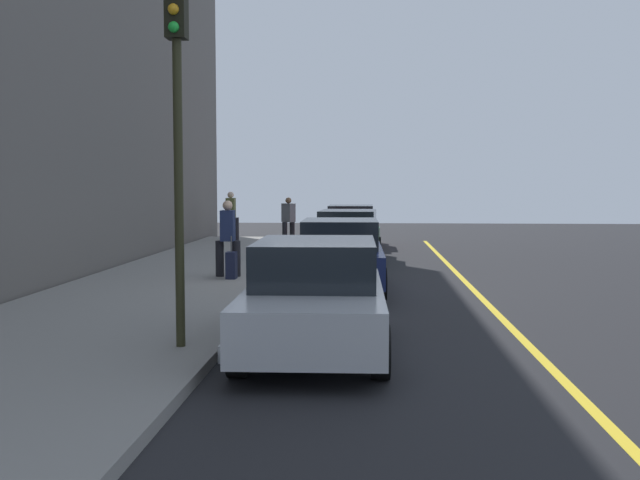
% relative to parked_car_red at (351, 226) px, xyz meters
% --- Properties ---
extents(ground_plane, '(56.00, 56.00, 0.00)m').
position_rel_parked_car_red_xyz_m(ground_plane, '(11.07, -0.28, -0.76)').
color(ground_plane, black).
extents(sidewalk, '(28.00, 4.60, 0.15)m').
position_rel_parked_car_red_xyz_m(sidewalk, '(11.07, -3.58, -0.68)').
color(sidewalk, gray).
rests_on(sidewalk, ground).
extents(lane_stripe_centre, '(28.00, 0.14, 0.01)m').
position_rel_parked_car_red_xyz_m(lane_stripe_centre, '(11.07, 2.92, -0.75)').
color(lane_stripe_centre, gold).
rests_on(lane_stripe_centre, ground).
extents(snow_bank_curb, '(6.64, 0.56, 0.22)m').
position_rel_parked_car_red_xyz_m(snow_bank_curb, '(14.95, -0.98, -0.65)').
color(snow_bank_curb, white).
rests_on(snow_bank_curb, ground).
extents(parked_car_red, '(4.31, 1.90, 1.51)m').
position_rel_parked_car_red_xyz_m(parked_car_red, '(0.00, 0.00, 0.00)').
color(parked_car_red, black).
rests_on(parked_car_red, ground).
extents(parked_car_green, '(4.79, 2.03, 1.51)m').
position_rel_parked_car_red_xyz_m(parked_car_green, '(5.37, 0.03, 0.00)').
color(parked_car_green, black).
rests_on(parked_car_green, ground).
extents(parked_car_navy, '(4.36, 1.95, 1.51)m').
position_rel_parked_car_red_xyz_m(parked_car_navy, '(11.39, 0.04, 0.00)').
color(parked_car_navy, black).
rests_on(parked_car_navy, ground).
extents(parked_car_silver, '(4.36, 1.95, 1.51)m').
position_rel_parked_car_red_xyz_m(parked_car_silver, '(17.50, -0.07, 0.00)').
color(parked_car_silver, black).
rests_on(parked_car_silver, ground).
extents(pedestrian_navy_coat, '(0.49, 0.58, 1.76)m').
position_rel_parked_car_red_xyz_m(pedestrian_navy_coat, '(10.40, -2.60, 0.33)').
color(pedestrian_navy_coat, black).
rests_on(pedestrian_navy_coat, sidewalk).
extents(pedestrian_grey_coat, '(0.51, 0.52, 1.66)m').
position_rel_parked_car_red_xyz_m(pedestrian_grey_coat, '(0.65, -2.22, 0.28)').
color(pedestrian_grey_coat, black).
rests_on(pedestrian_grey_coat, sidewalk).
extents(pedestrian_olive_coat, '(0.51, 0.61, 1.85)m').
position_rel_parked_car_red_xyz_m(pedestrian_olive_coat, '(-0.79, -4.58, 0.38)').
color(pedestrian_olive_coat, black).
rests_on(pedestrian_olive_coat, sidewalk).
extents(traffic_light_pole, '(0.35, 0.26, 4.69)m').
position_rel_parked_car_red_xyz_m(traffic_light_pole, '(17.95, -1.82, 2.54)').
color(traffic_light_pole, '#2D2D19').
rests_on(traffic_light_pole, sidewalk).
extents(rolling_suitcase, '(0.34, 0.22, 0.97)m').
position_rel_parked_car_red_xyz_m(rolling_suitcase, '(10.82, -2.44, -0.30)').
color(rolling_suitcase, '#191E38').
rests_on(rolling_suitcase, sidewalk).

